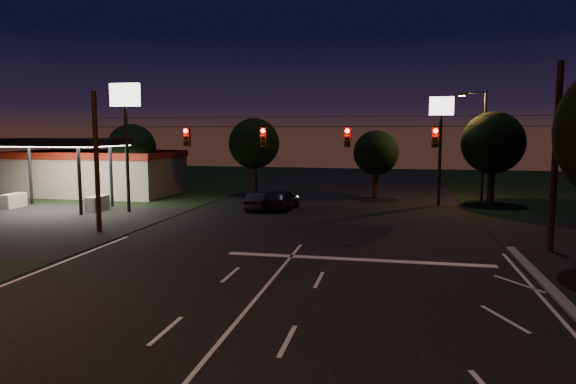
# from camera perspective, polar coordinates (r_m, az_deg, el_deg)

# --- Properties ---
(ground) EXTENTS (140.00, 140.00, 0.00)m
(ground) POSITION_cam_1_polar(r_m,az_deg,el_deg) (13.44, -9.87, -18.62)
(ground) COLOR black
(ground) RESTS_ON ground
(stop_bar) EXTENTS (12.00, 0.50, 0.01)m
(stop_bar) POSITION_cam_1_polar(r_m,az_deg,el_deg) (23.53, 7.63, -7.43)
(stop_bar) COLOR silver
(stop_bar) RESTS_ON ground
(utility_pole_right) EXTENTS (0.30, 0.30, 9.00)m
(utility_pole_right) POSITION_cam_1_polar(r_m,az_deg,el_deg) (27.89, 27.06, -5.89)
(utility_pole_right) COLOR black
(utility_pole_right) RESTS_ON ground
(utility_pole_left) EXTENTS (0.28, 0.28, 8.00)m
(utility_pole_left) POSITION_cam_1_polar(r_m,az_deg,el_deg) (31.58, -20.20, -4.17)
(utility_pole_left) COLOR black
(utility_pole_left) RESTS_ON ground
(signal_span) EXTENTS (24.00, 0.40, 1.56)m
(signal_span) POSITION_cam_1_polar(r_m,az_deg,el_deg) (26.63, 1.87, 6.22)
(signal_span) COLOR black
(signal_span) RESTS_ON ground
(gas_station) EXTENTS (14.20, 16.10, 5.25)m
(gas_station) POSITION_cam_1_polar(r_m,az_deg,el_deg) (49.45, -20.62, 2.39)
(gas_station) COLOR gray
(gas_station) RESTS_ON ground
(pole_sign_left_near) EXTENTS (2.20, 0.30, 9.10)m
(pole_sign_left_near) POSITION_cam_1_polar(r_m,az_deg,el_deg) (38.12, -17.60, 8.27)
(pole_sign_left_near) COLOR black
(pole_sign_left_near) RESTS_ON ground
(pole_sign_right) EXTENTS (1.80, 0.30, 8.40)m
(pole_sign_right) POSITION_cam_1_polar(r_m,az_deg,el_deg) (41.41, 16.63, 7.13)
(pole_sign_right) COLOR black
(pole_sign_right) RESTS_ON ground
(street_light_right_far) EXTENTS (2.20, 0.35, 9.00)m
(street_light_right_far) POSITION_cam_1_polar(r_m,az_deg,el_deg) (43.78, 20.61, 5.64)
(street_light_right_far) COLOR black
(street_light_right_far) RESTS_ON ground
(tree_far_a) EXTENTS (4.20, 4.20, 6.42)m
(tree_far_a) POSITION_cam_1_polar(r_m,az_deg,el_deg) (47.15, -16.89, 4.62)
(tree_far_a) COLOR black
(tree_far_a) RESTS_ON ground
(tree_far_b) EXTENTS (4.60, 4.60, 6.98)m
(tree_far_b) POSITION_cam_1_polar(r_m,az_deg,el_deg) (47.11, -3.72, 5.33)
(tree_far_b) COLOR black
(tree_far_b) RESTS_ON ground
(tree_far_c) EXTENTS (3.80, 3.80, 5.86)m
(tree_far_c) POSITION_cam_1_polar(r_m,az_deg,el_deg) (44.43, 9.76, 4.25)
(tree_far_c) COLOR black
(tree_far_c) RESTS_ON ground
(tree_far_d) EXTENTS (4.80, 4.80, 7.30)m
(tree_far_d) POSITION_cam_1_polar(r_m,az_deg,el_deg) (43.06, 21.80, 5.02)
(tree_far_d) COLOR black
(tree_far_d) RESTS_ON ground
(car_oncoming_a) EXTENTS (2.25, 4.59, 1.51)m
(car_oncoming_a) POSITION_cam_1_polar(r_m,az_deg,el_deg) (37.96, -0.71, -0.83)
(car_oncoming_a) COLOR black
(car_oncoming_a) RESTS_ON ground
(car_oncoming_b) EXTENTS (1.58, 3.94, 1.27)m
(car_oncoming_b) POSITION_cam_1_polar(r_m,az_deg,el_deg) (37.85, -3.33, -1.04)
(car_oncoming_b) COLOR black
(car_oncoming_b) RESTS_ON ground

